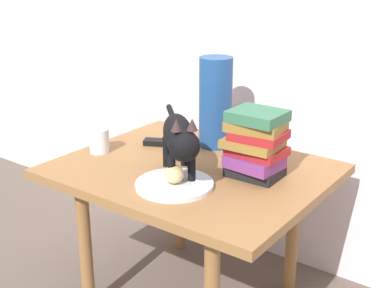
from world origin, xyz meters
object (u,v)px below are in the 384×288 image
at_px(candle_jar, 99,142).
at_px(tv_remote, 164,143).
at_px(green_vase, 216,102).
at_px(cat, 179,137).
at_px(side_table, 192,184).
at_px(bread_roll, 174,174).
at_px(book_stack, 256,144).
at_px(plate, 174,185).

height_order(candle_jar, tv_remote, candle_jar).
relative_size(green_vase, candle_jar, 3.80).
height_order(cat, green_vase, green_vase).
distance_m(side_table, bread_roll, 0.19).
bearing_deg(green_vase, book_stack, -32.61).
height_order(plate, book_stack, book_stack).
relative_size(side_table, cat, 2.33).
bearing_deg(book_stack, side_table, -165.30).
relative_size(cat, green_vase, 1.12).
bearing_deg(tv_remote, side_table, -55.72).
relative_size(bread_roll, candle_jar, 0.94).
height_order(plate, bread_roll, bread_roll).
distance_m(green_vase, candle_jar, 0.43).
height_order(side_table, book_stack, book_stack).
bearing_deg(book_stack, candle_jar, -166.67).
distance_m(bread_roll, cat, 0.11).
xyz_separation_m(green_vase, tv_remote, (-0.15, -0.11, -0.15)).
height_order(book_stack, tv_remote, book_stack).
xyz_separation_m(side_table, cat, (0.02, -0.09, 0.19)).
bearing_deg(green_vase, cat, -75.88).
bearing_deg(tv_remote, cat, -69.39).
height_order(bread_roll, book_stack, book_stack).
bearing_deg(bread_roll, side_table, 107.02).
bearing_deg(green_vase, candle_jar, -134.15).
distance_m(plate, cat, 0.14).
relative_size(book_stack, candle_jar, 2.51).
relative_size(green_vase, tv_remote, 2.15).
distance_m(cat, candle_jar, 0.38).
relative_size(plate, tv_remote, 1.56).
relative_size(cat, candle_jar, 4.27).
height_order(side_table, tv_remote, tv_remote).
distance_m(bread_roll, candle_jar, 0.40).
xyz_separation_m(side_table, bread_roll, (0.05, -0.16, 0.10)).
xyz_separation_m(bread_roll, tv_remote, (-0.26, 0.27, -0.03)).
bearing_deg(green_vase, tv_remote, -144.18).
xyz_separation_m(cat, candle_jar, (-0.37, 0.02, -0.09)).
distance_m(plate, bread_roll, 0.03).
xyz_separation_m(book_stack, green_vase, (-0.26, 0.17, 0.05)).
bearing_deg(book_stack, plate, -126.07).
relative_size(bread_roll, green_vase, 0.25).
distance_m(side_table, tv_remote, 0.25).
xyz_separation_m(cat, green_vase, (-0.08, 0.31, 0.03)).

